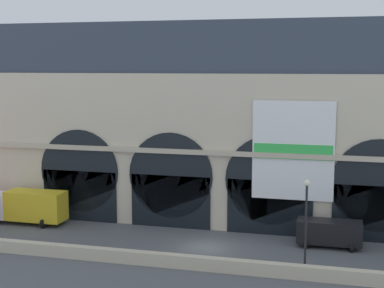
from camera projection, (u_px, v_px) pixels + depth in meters
The scene contains 6 objects.
ground_plane at pixel (206, 248), 46.60m from camera, with size 200.00×200.00×0.00m, color #54565B.
quay_parapet_wall at pixel (190, 262), 41.71m from camera, with size 90.00×0.70×0.98m, color beige.
station_building at pixel (225, 128), 52.40m from camera, with size 46.85×5.09×18.66m.
box_truck_west at pixel (27, 206), 53.49m from camera, with size 7.50×2.91×3.12m.
van_mideast at pixel (329, 232), 46.61m from camera, with size 5.20×2.48×2.20m.
street_lamp_quayside at pixel (306, 215), 39.89m from camera, with size 0.44×0.44×6.90m.
Camera 1 is at (10.25, -43.83, 14.78)m, focal length 53.57 mm.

